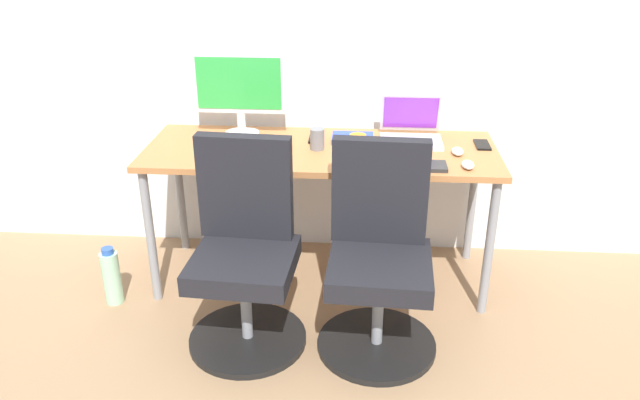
{
  "coord_description": "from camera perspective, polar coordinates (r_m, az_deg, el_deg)",
  "views": [
    {
      "loc": [
        0.2,
        -2.9,
        1.82
      ],
      "look_at": [
        0.0,
        -0.05,
        0.48
      ],
      "focal_mm": 35.03,
      "sensor_mm": 36.0,
      "label": 1
    }
  ],
  "objects": [
    {
      "name": "coffee_mug",
      "position": [
        3.03,
        3.47,
        5.15
      ],
      "size": [
        0.08,
        0.08,
        0.09
      ],
      "primitive_type": "cylinder",
      "color": "orange",
      "rests_on": "desk"
    },
    {
      "name": "desk",
      "position": [
        3.13,
        0.07,
        3.58
      ],
      "size": [
        1.74,
        0.63,
        0.74
      ],
      "color": "#B77542",
      "rests_on": "ground"
    },
    {
      "name": "notebook",
      "position": [
        3.21,
        3.01,
        5.66
      ],
      "size": [
        0.21,
        0.15,
        0.03
      ],
      "primitive_type": "cube",
      "color": "blue",
      "rests_on": "desk"
    },
    {
      "name": "pen_cup",
      "position": [
        3.07,
        -0.25,
        5.59
      ],
      "size": [
        0.07,
        0.07,
        0.1
      ],
      "primitive_type": "cylinder",
      "color": "slate",
      "rests_on": "desk"
    },
    {
      "name": "phone_near_laptop",
      "position": [
        3.23,
        -0.36,
        5.68
      ],
      "size": [
        0.07,
        0.14,
        0.01
      ],
      "primitive_type": "cube",
      "color": "black",
      "rests_on": "desk"
    },
    {
      "name": "mouse_by_monitor",
      "position": [
        2.93,
        13.36,
        3.16
      ],
      "size": [
        0.06,
        0.1,
        0.03
      ],
      "primitive_type": "ellipsoid",
      "color": "silver",
      "rests_on": "desk"
    },
    {
      "name": "water_bottle_on_floor",
      "position": [
        3.32,
        -18.5,
        -6.66
      ],
      "size": [
        0.09,
        0.09,
        0.31
      ],
      "color": "#A5D8B2",
      "rests_on": "ground"
    },
    {
      "name": "open_laptop",
      "position": [
        3.23,
        8.3,
        6.37
      ],
      "size": [
        0.31,
        0.28,
        0.22
      ],
      "color": "silver",
      "rests_on": "desk"
    },
    {
      "name": "back_wall",
      "position": [
        3.35,
        0.56,
        16.12
      ],
      "size": [
        4.4,
        0.04,
        2.6
      ],
      "primitive_type": "cube",
      "color": "white",
      "rests_on": "ground"
    },
    {
      "name": "office_chair_left",
      "position": [
        2.8,
        -6.86,
        -5.02
      ],
      "size": [
        0.54,
        0.54,
        0.94
      ],
      "color": "black",
      "rests_on": "ground"
    },
    {
      "name": "keyboard_by_laptop",
      "position": [
        2.89,
        8.16,
        3.14
      ],
      "size": [
        0.34,
        0.12,
        0.02
      ],
      "primitive_type": "cube",
      "color": "#2D2D2D",
      "rests_on": "desk"
    },
    {
      "name": "ground_plane",
      "position": [
        3.43,
        0.06,
        -6.98
      ],
      "size": [
        5.28,
        5.28,
        0.0
      ],
      "primitive_type": "plane",
      "color": "#9E7A56"
    },
    {
      "name": "office_chair_right",
      "position": [
        2.76,
        5.42,
        -5.47
      ],
      "size": [
        0.54,
        0.54,
        0.94
      ],
      "color": "black",
      "rests_on": "ground"
    },
    {
      "name": "mouse_by_laptop",
      "position": [
        3.09,
        12.45,
        4.37
      ],
      "size": [
        0.06,
        0.1,
        0.03
      ],
      "primitive_type": "ellipsoid",
      "color": "silver",
      "rests_on": "desk"
    },
    {
      "name": "phone_near_monitor",
      "position": [
        3.24,
        14.6,
        4.9
      ],
      "size": [
        0.07,
        0.14,
        0.01
      ],
      "primitive_type": "cube",
      "color": "black",
      "rests_on": "desk"
    },
    {
      "name": "desktop_monitor",
      "position": [
        3.25,
        -7.37,
        10.11
      ],
      "size": [
        0.48,
        0.18,
        0.43
      ],
      "color": "silver",
      "rests_on": "desk"
    },
    {
      "name": "keyboard_by_monitor",
      "position": [
        3.04,
        -7.61,
        4.27
      ],
      "size": [
        0.34,
        0.12,
        0.02
      ],
      "primitive_type": "cube",
      "color": "silver",
      "rests_on": "desk"
    }
  ]
}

